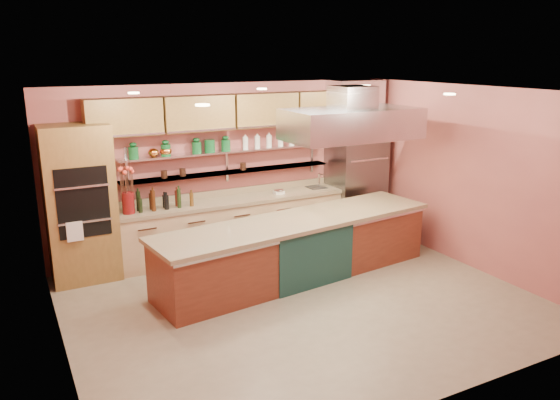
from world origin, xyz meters
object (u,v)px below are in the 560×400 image
flower_vase (128,203)px  island (297,248)px  green_canister (210,146)px  kitchen_scale (279,191)px  copper_kettle (153,153)px  refrigerator (356,178)px

flower_vase → island: bearing=-32.6°
island → green_canister: size_ratio=21.75×
flower_vase → green_canister: bearing=8.9°
kitchen_scale → copper_kettle: size_ratio=1.03×
kitchen_scale → refrigerator: bearing=5.0°
island → kitchen_scale: 1.52m
copper_kettle → flower_vase: bearing=-155.4°
flower_vase → copper_kettle: bearing=24.6°
kitchen_scale → island: bearing=-101.0°
kitchen_scale → green_canister: green_canister is taller
island → flower_vase: flower_vase is taller
refrigerator → copper_kettle: refrigerator is taller
island → kitchen_scale: (0.40, 1.37, 0.52)m
flower_vase → kitchen_scale: 2.54m
island → green_canister: 2.22m
copper_kettle → green_canister: 0.92m
kitchen_scale → copper_kettle: bearing=179.3°
refrigerator → copper_kettle: size_ratio=12.84×
green_canister → island: bearing=-65.0°
flower_vase → copper_kettle: 0.87m
island → copper_kettle: (-1.66, 1.59, 1.33)m
refrigerator → kitchen_scale: 1.59m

